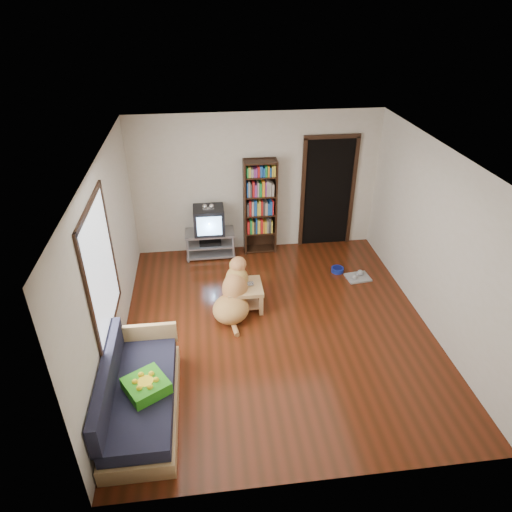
{
  "coord_description": "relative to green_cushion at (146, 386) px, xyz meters",
  "views": [
    {
      "loc": [
        -0.97,
        -5.27,
        4.39
      ],
      "look_at": [
        -0.24,
        0.6,
        0.9
      ],
      "focal_mm": 32.0,
      "sensor_mm": 36.0,
      "label": 1
    }
  ],
  "objects": [
    {
      "name": "laptop",
      "position": [
        1.32,
        1.98,
        -0.08
      ],
      "size": [
        0.3,
        0.2,
        0.02
      ],
      "primitive_type": "imported",
      "rotation": [
        0.0,
        0.0,
        0.04
      ],
      "color": "white",
      "rests_on": "coffee_table"
    },
    {
      "name": "crt_tv",
      "position": [
        0.85,
        3.71,
        0.25
      ],
      "size": [
        0.55,
        0.52,
        0.58
      ],
      "color": "black",
      "rests_on": "tv_stand"
    },
    {
      "name": "dog",
      "position": [
        1.15,
        1.88,
        -0.17
      ],
      "size": [
        0.74,
        1.07,
        0.89
      ],
      "color": "tan",
      "rests_on": "ground"
    },
    {
      "name": "window",
      "position": [
        -0.48,
        0.94,
        1.01
      ],
      "size": [
        0.03,
        1.46,
        1.7
      ],
      "color": "white",
      "rests_on": "wall_left"
    },
    {
      "name": "dog_bowl",
      "position": [
        3.07,
        2.83,
        -0.45
      ],
      "size": [
        0.22,
        0.22,
        0.08
      ],
      "primitive_type": "cylinder",
      "color": "navy",
      "rests_on": "ground"
    },
    {
      "name": "bookshelf",
      "position": [
        1.8,
        3.79,
        0.51
      ],
      "size": [
        0.6,
        0.3,
        1.8
      ],
      "color": "black",
      "rests_on": "ground"
    },
    {
      "name": "wall_back",
      "position": [
        1.75,
        3.94,
        0.81
      ],
      "size": [
        4.5,
        0.0,
        4.5
      ],
      "primitive_type": "plane",
      "rotation": [
        1.57,
        0.0,
        0.0
      ],
      "color": "beige",
      "rests_on": "ground"
    },
    {
      "name": "green_cushion",
      "position": [
        0.0,
        0.0,
        0.0
      ],
      "size": [
        0.6,
        0.6,
        0.15
      ],
      "primitive_type": "cube",
      "rotation": [
        0.0,
        0.0,
        0.54
      ],
      "color": "green",
      "rests_on": "sofa"
    },
    {
      "name": "coffee_table",
      "position": [
        1.32,
        2.01,
        -0.21
      ],
      "size": [
        0.55,
        0.55,
        0.4
      ],
      "color": "tan",
      "rests_on": "ground"
    },
    {
      "name": "wall_right",
      "position": [
        4.0,
        1.44,
        0.81
      ],
      "size": [
        0.0,
        5.0,
        5.0
      ],
      "primitive_type": "plane",
      "rotation": [
        1.57,
        0.0,
        -1.57
      ],
      "color": "beige",
      "rests_on": "ground"
    },
    {
      "name": "sofa",
      "position": [
        -0.12,
        0.06,
        -0.23
      ],
      "size": [
        0.8,
        1.8,
        0.8
      ],
      "color": "tan",
      "rests_on": "ground"
    },
    {
      "name": "wall_left",
      "position": [
        -0.5,
        1.44,
        0.81
      ],
      "size": [
        0.0,
        5.0,
        5.0
      ],
      "primitive_type": "plane",
      "rotation": [
        1.57,
        0.0,
        1.57
      ],
      "color": "beige",
      "rests_on": "ground"
    },
    {
      "name": "doorway",
      "position": [
        3.1,
        3.92,
        0.63
      ],
      "size": [
        1.03,
        0.05,
        2.19
      ],
      "color": "black",
      "rests_on": "wall_back"
    },
    {
      "name": "tv_stand",
      "position": [
        0.85,
        3.69,
        -0.22
      ],
      "size": [
        0.9,
        0.45,
        0.5
      ],
      "color": "#99999E",
      "rests_on": "ground"
    },
    {
      "name": "grey_rag",
      "position": [
        3.37,
        2.58,
        -0.48
      ],
      "size": [
        0.43,
        0.36,
        0.03
      ],
      "primitive_type": "cube",
      "rotation": [
        0.0,
        0.0,
        0.12
      ],
      "color": "#979797",
      "rests_on": "ground"
    },
    {
      "name": "ceiling",
      "position": [
        1.75,
        1.44,
        2.11
      ],
      "size": [
        5.0,
        5.0,
        0.0
      ],
      "primitive_type": "plane",
      "rotation": [
        3.14,
        0.0,
        0.0
      ],
      "color": "white",
      "rests_on": "ground"
    },
    {
      "name": "ground",
      "position": [
        1.75,
        1.44,
        -0.49
      ],
      "size": [
        5.0,
        5.0,
        0.0
      ],
      "primitive_type": "plane",
      "color": "#521E0E",
      "rests_on": "ground"
    },
    {
      "name": "wall_front",
      "position": [
        1.75,
        -1.06,
        0.81
      ],
      "size": [
        4.5,
        0.0,
        4.5
      ],
      "primitive_type": "plane",
      "rotation": [
        -1.57,
        0.0,
        0.0
      ],
      "color": "beige",
      "rests_on": "ground"
    }
  ]
}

